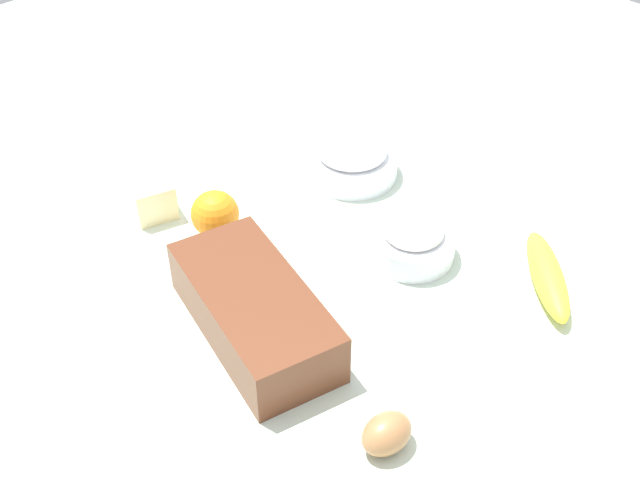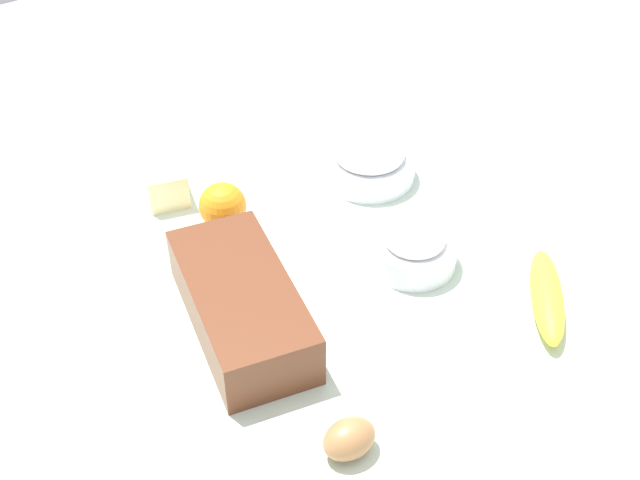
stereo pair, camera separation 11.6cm
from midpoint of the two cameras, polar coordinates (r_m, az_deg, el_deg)
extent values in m
cube|color=silver|center=(1.20, 2.78, -1.95)|extent=(2.40, 2.40, 0.02)
cube|color=brown|center=(1.06, -2.58, -4.78)|extent=(0.30, 0.19, 0.08)
cube|color=black|center=(1.06, -2.59, -4.63)|extent=(0.29, 0.18, 0.07)
cylinder|color=white|center=(1.19, 9.54, -1.06)|extent=(0.13, 0.13, 0.04)
torus|color=white|center=(1.17, 9.63, -0.40)|extent=(0.13, 0.13, 0.01)
ellipsoid|color=white|center=(1.17, 9.69, 0.02)|extent=(0.09, 0.09, 0.03)
cylinder|color=white|center=(1.35, 6.02, 5.11)|extent=(0.16, 0.16, 0.04)
torus|color=white|center=(1.34, 6.06, 5.70)|extent=(0.16, 0.16, 0.01)
ellipsoid|color=white|center=(1.34, 6.10, 6.18)|extent=(0.12, 0.12, 0.04)
ellipsoid|color=yellow|center=(1.17, 18.82, -3.96)|extent=(0.17, 0.16, 0.04)
sphere|color=orange|center=(1.23, -4.37, 2.36)|extent=(0.07, 0.07, 0.07)
cube|color=#F4EDB2|center=(1.31, -8.66, 4.08)|extent=(0.10, 0.09, 0.06)
ellipsoid|color=#A87144|center=(0.95, 5.75, -14.24)|extent=(0.06, 0.07, 0.05)
camera|label=1|loc=(0.06, -87.14, 2.41)|focal=44.42mm
camera|label=2|loc=(0.06, 92.86, -2.41)|focal=44.42mm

